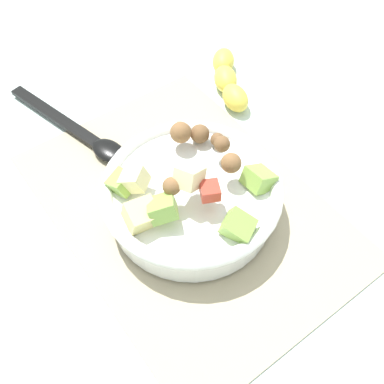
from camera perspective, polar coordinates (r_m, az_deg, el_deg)
ground_plane at (r=0.61m, az=-0.64°, el=-1.89°), size 2.40×2.40×0.00m
placemat at (r=0.61m, az=-0.64°, el=-1.73°), size 0.44×0.31×0.01m
salad_bowl at (r=0.57m, az=-0.03°, el=-0.29°), size 0.23×0.23×0.11m
serving_spoon at (r=0.70m, az=-13.40°, el=7.02°), size 0.24×0.09×0.01m
banana_whole at (r=0.76m, az=4.50°, el=13.87°), size 0.15×0.10×0.04m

